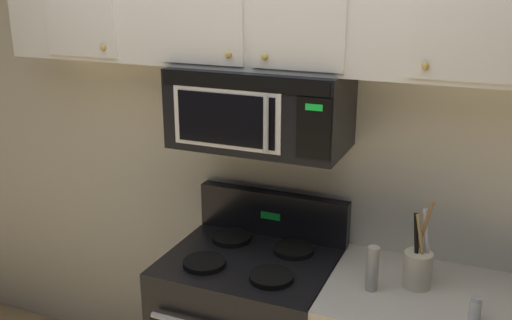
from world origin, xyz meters
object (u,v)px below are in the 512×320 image
salt_shaker (475,309)px  pepper_mill (372,269)px  utensil_crock_cream (418,266)px  over_range_microwave (260,108)px

salt_shaker → pepper_mill: size_ratio=0.49×
pepper_mill → utensil_crock_cream: bearing=31.5°
utensil_crock_cream → salt_shaker: utensil_crock_cream is taller
pepper_mill → salt_shaker: bearing=-9.0°
utensil_crock_cream → salt_shaker: 0.29m
utensil_crock_cream → pepper_mill: utensil_crock_cream is taller
over_range_microwave → pepper_mill: over_range_microwave is taller
utensil_crock_cream → salt_shaker: (0.24, -0.17, -0.05)m
salt_shaker → pepper_mill: pepper_mill is taller
over_range_microwave → pepper_mill: size_ratio=3.98×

